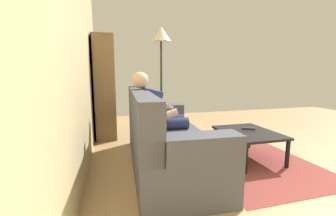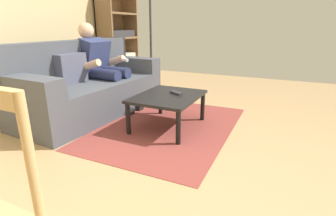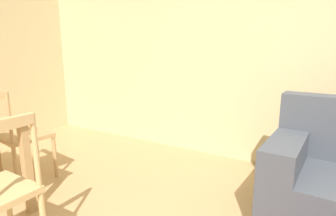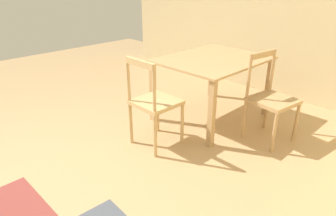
{
  "view_description": "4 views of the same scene",
  "coord_description": "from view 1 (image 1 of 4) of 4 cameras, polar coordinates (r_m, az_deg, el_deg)",
  "views": [
    {
      "loc": [
        -1.41,
        2.29,
        1.13
      ],
      "look_at": [
        1.07,
        1.63,
        0.73
      ],
      "focal_mm": 23.41,
      "sensor_mm": 36.0,
      "label": 1
    },
    {
      "loc": [
        -1.49,
        -0.66,
        1.12
      ],
      "look_at": [
        1.03,
        0.54,
        0.23
      ],
      "focal_mm": 27.65,
      "sensor_mm": 36.0,
      "label": 2
    },
    {
      "loc": [
        0.4,
        -0.5,
        1.3
      ],
      "look_at": [
        -0.53,
        1.08,
        0.9
      ],
      "focal_mm": 29.19,
      "sensor_mm": 36.0,
      "label": 3
    },
    {
      "loc": [
        0.65,
        2.29,
        1.66
      ],
      "look_at": [
        -0.53,
        1.08,
        0.9
      ],
      "focal_mm": 32.13,
      "sensor_mm": 36.0,
      "label": 4
    }
  ],
  "objects": [
    {
      "name": "coffee_table",
      "position": [
        3.12,
        20.2,
        -6.57
      ],
      "size": [
        0.83,
        0.66,
        0.38
      ],
      "color": "black",
      "rests_on": "ground_plane"
    },
    {
      "name": "wall_back",
      "position": [
        1.46,
        -29.53,
        13.52
      ],
      "size": [
        7.03,
        0.12,
        2.56
      ],
      "primitive_type": "cube",
      "color": "#D1BC8C",
      "rests_on": "ground_plane"
    },
    {
      "name": "floor_lamp",
      "position": [
        3.82,
        -1.81,
        16.09
      ],
      "size": [
        0.36,
        0.36,
        1.9
      ],
      "color": "black",
      "rests_on": "ground_plane"
    },
    {
      "name": "area_rug",
      "position": [
        3.22,
        19.88,
        -12.17
      ],
      "size": [
        2.01,
        1.42,
        0.01
      ],
      "primitive_type": "cube",
      "rotation": [
        0.0,
        0.0,
        0.01
      ],
      "color": "brown",
      "rests_on": "ground_plane"
    },
    {
      "name": "bookshelf",
      "position": [
        4.16,
        -16.27,
        2.65
      ],
      "size": [
        0.85,
        0.36,
        1.78
      ],
      "color": "brown",
      "rests_on": "ground_plane"
    },
    {
      "name": "person_lounging",
      "position": [
        2.87,
        -2.46,
        -1.81
      ],
      "size": [
        0.61,
        0.91,
        1.16
      ],
      "color": "navy",
      "rests_on": "ground_plane"
    },
    {
      "name": "couch",
      "position": [
        2.68,
        -1.4,
        -8.3
      ],
      "size": [
        2.07,
        0.95,
        0.94
      ],
      "color": "#474C56",
      "rests_on": "ground_plane"
    },
    {
      "name": "tv_remote",
      "position": [
        3.21,
        20.2,
        -5.04
      ],
      "size": [
        0.12,
        0.17,
        0.02
      ],
      "primitive_type": "cube",
      "rotation": [
        0.0,
        0.0,
        2.68
      ],
      "color": "#2D2D38",
      "rests_on": "coffee_table"
    }
  ]
}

